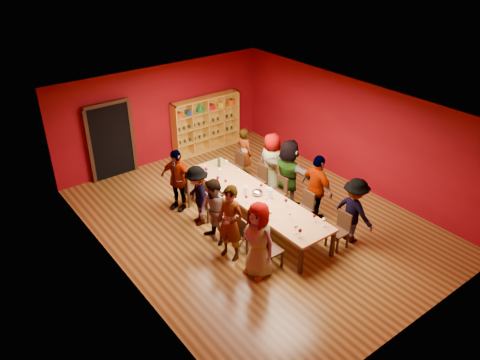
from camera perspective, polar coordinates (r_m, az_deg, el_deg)
name	(u,v)px	position (r m, az deg, el deg)	size (l,w,h in m)	color
room_shell	(256,168)	(11.17, 1.93, 1.41)	(7.10, 9.10, 3.04)	brown
tasting_table	(255,197)	(11.56, 1.86, -2.10)	(1.10, 4.50, 0.75)	#B57A4B
doorway	(111,141)	(14.03, -15.50, 4.65)	(1.40, 0.17, 2.30)	black
shelving_unit	(206,121)	(15.31, -4.23, 7.17)	(2.40, 0.40, 1.80)	gold
chair_person_left_0	(269,249)	(10.19, 3.50, -8.41)	(0.42, 0.42, 0.89)	black
person_left_0	(258,240)	(9.80, 2.23, -7.29)	(0.86, 0.47, 1.75)	#454549
chair_person_left_1	(245,232)	(10.69, 0.67, -6.31)	(0.42, 0.42, 0.89)	black
person_left_1	(230,223)	(10.25, -1.19, -5.28)	(0.66, 0.48, 1.80)	#4F4F54
chair_person_left_2	(228,218)	(11.13, -1.45, -4.71)	(0.42, 0.42, 0.89)	black
person_left_2	(214,212)	(10.77, -3.14, -3.95)	(0.80, 0.44, 1.64)	pink
chair_person_left_3	(207,202)	(11.76, -4.03, -2.75)	(0.42, 0.42, 0.89)	black
person_left_3	(197,196)	(11.48, -5.24, -1.94)	(1.02, 0.42, 1.58)	#4C4B50
chair_person_left_4	(188,188)	(12.43, -6.37, -0.96)	(0.42, 0.42, 0.89)	black
person_left_4	(177,180)	(12.13, -7.68, 0.04)	(0.99, 0.45, 1.69)	#567CB1
chair_person_right_0	(340,228)	(11.04, 12.14, -5.77)	(0.42, 0.42, 0.89)	black
person_right_0	(354,211)	(11.14, 13.74, -3.65)	(1.05, 0.44, 1.63)	#C98792
chair_person_right_1	(305,207)	(11.68, 7.90, -3.23)	(0.42, 0.42, 0.89)	black
person_right_1	(317,188)	(11.72, 9.36, -1.01)	(1.04, 0.47, 1.77)	pink
chair_person_right_2	(279,191)	(12.27, 4.78, -1.32)	(0.42, 0.42, 0.89)	black
person_right_2	(288,173)	(12.23, 5.91, 0.85)	(1.72, 0.49, 1.85)	beige
chair_person_right_3	(259,179)	(12.80, 2.38, 0.14)	(0.42, 0.42, 0.89)	black
person_right_3	(271,163)	(12.87, 3.86, 2.10)	(0.84, 0.46, 1.72)	white
chair_person_right_4	(237,165)	(13.52, -0.42, 1.85)	(0.42, 0.42, 0.89)	black
person_right_4	(245,153)	(13.55, 0.56, 3.26)	(0.57, 0.42, 1.56)	beige
wine_glass_0	(206,169)	(12.42, -4.15, 1.31)	(0.09, 0.09, 0.22)	white
wine_glass_1	(227,161)	(12.87, -1.64, 2.27)	(0.07, 0.07, 0.18)	white
wine_glass_2	(264,208)	(10.79, 2.98, -3.38)	(0.08, 0.08, 0.21)	white
wine_glass_3	(218,178)	(12.01, -2.73, 0.25)	(0.08, 0.08, 0.20)	white
wine_glass_4	(296,227)	(10.20, 6.82, -5.68)	(0.09, 0.09, 0.22)	white
wine_glass_5	(239,171)	(12.36, -0.10, 1.14)	(0.08, 0.08, 0.19)	white
wine_glass_6	(271,213)	(10.62, 3.75, -4.03)	(0.08, 0.08, 0.20)	white
wine_glass_7	(246,197)	(11.21, 0.75, -2.11)	(0.07, 0.07, 0.18)	white
wine_glass_8	(226,181)	(11.87, -1.77, -0.14)	(0.08, 0.08, 0.19)	white
wine_glass_9	(267,199)	(11.16, 3.27, -2.31)	(0.07, 0.07, 0.18)	white
wine_glass_10	(286,201)	(11.09, 5.62, -2.52)	(0.08, 0.08, 0.21)	white
wine_glass_11	(290,214)	(10.64, 6.08, -4.17)	(0.07, 0.07, 0.18)	white
wine_glass_12	(314,216)	(10.63, 9.04, -4.38)	(0.08, 0.08, 0.19)	white
wine_glass_13	(267,189)	(11.53, 3.35, -1.13)	(0.08, 0.08, 0.19)	white
wine_glass_14	(220,170)	(12.35, -2.49, 1.17)	(0.09, 0.09, 0.22)	white
wine_glass_15	(324,220)	(10.49, 10.17, -4.84)	(0.09, 0.09, 0.22)	white
wine_glass_16	(205,166)	(12.63, -4.35, 1.67)	(0.07, 0.07, 0.19)	white
wine_glass_17	(300,231)	(10.09, 7.33, -6.16)	(0.09, 0.09, 0.21)	white
wine_glass_18	(261,185)	(11.67, 2.61, -0.67)	(0.08, 0.08, 0.21)	white
wine_glass_19	(247,175)	(12.16, 0.81, 0.59)	(0.07, 0.07, 0.18)	white
spittoon_bowl	(257,192)	(11.53, 2.14, -1.53)	(0.27, 0.27, 0.15)	#B1B4B8
carafe_a	(246,191)	(11.49, 0.71, -1.33)	(0.12, 0.12, 0.26)	white
carafe_b	(270,193)	(11.38, 3.72, -1.64)	(0.12, 0.12, 0.29)	white
wine_bottle	(219,162)	(12.82, -2.57, 2.15)	(0.09, 0.09, 0.34)	#153B18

